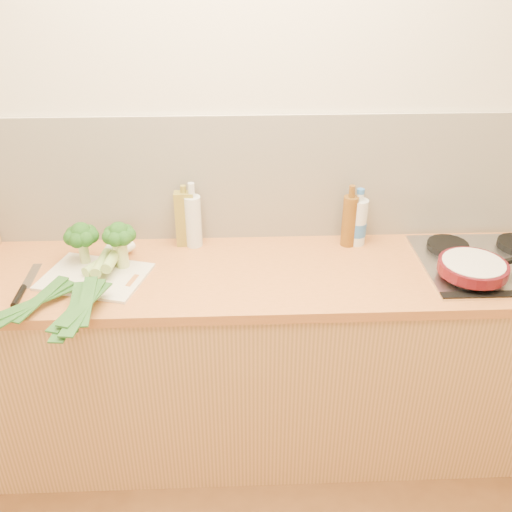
{
  "coord_description": "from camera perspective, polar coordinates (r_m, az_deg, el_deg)",
  "views": [
    {
      "loc": [
        -0.02,
        -0.74,
        2.06
      ],
      "look_at": [
        0.06,
        1.1,
        1.02
      ],
      "focal_mm": 40.0,
      "sensor_mm": 36.0,
      "label": 1
    }
  ],
  "objects": [
    {
      "name": "gas_hob",
      "position": [
        2.48,
        22.75,
        -0.59
      ],
      "size": [
        0.58,
        0.5,
        0.04
      ],
      "color": "silver",
      "rests_on": "counter"
    },
    {
      "name": "leek_mid",
      "position": [
        2.23,
        -15.68,
        -1.54
      ],
      "size": [
        0.13,
        0.71,
        0.04
      ],
      "rotation": [
        0.0,
        0.0,
        -0.09
      ],
      "color": "white",
      "rests_on": "chopping_board"
    },
    {
      "name": "leek_back",
      "position": [
        2.21,
        -14.75,
        -1.23
      ],
      "size": [
        0.14,
        0.69,
        0.04
      ],
      "rotation": [
        0.0,
        0.0,
        -0.12
      ],
      "color": "white",
      "rests_on": "chopping_board"
    },
    {
      "name": "leek_front",
      "position": [
        2.27,
        -16.75,
        -1.62
      ],
      "size": [
        0.41,
        0.59,
        0.04
      ],
      "rotation": [
        0.0,
        0.0,
        -0.59
      ],
      "color": "white",
      "rests_on": "chopping_board"
    },
    {
      "name": "counter",
      "position": [
        2.52,
        -1.41,
        -10.23
      ],
      "size": [
        3.2,
        0.62,
        0.9
      ],
      "color": "tan",
      "rests_on": "ground"
    },
    {
      "name": "room_shell",
      "position": [
        2.4,
        -1.75,
        7.68
      ],
      "size": [
        3.5,
        3.5,
        3.5
      ],
      "color": "beige",
      "rests_on": "ground"
    },
    {
      "name": "amber_bottle",
      "position": [
        2.43,
        9.33,
        3.56
      ],
      "size": [
        0.06,
        0.06,
        0.27
      ],
      "color": "brown",
      "rests_on": "counter"
    },
    {
      "name": "chopping_board",
      "position": [
        2.29,
        -15.79,
        -1.99
      ],
      "size": [
        0.45,
        0.38,
        0.01
      ],
      "primitive_type": "cube",
      "rotation": [
        0.0,
        0.0,
        -0.29
      ],
      "color": "silver",
      "rests_on": "counter"
    },
    {
      "name": "broccoli_left",
      "position": [
        2.34,
        -17.07,
        1.94
      ],
      "size": [
        0.14,
        0.14,
        0.17
      ],
      "color": "#B1C371",
      "rests_on": "chopping_board"
    },
    {
      "name": "water_bottle",
      "position": [
        2.45,
        10.13,
        3.26
      ],
      "size": [
        0.08,
        0.08,
        0.23
      ],
      "color": "silver",
      "rests_on": "counter"
    },
    {
      "name": "glass_bottle",
      "position": [
        2.41,
        -6.31,
        3.58
      ],
      "size": [
        0.07,
        0.07,
        0.28
      ],
      "color": "silver",
      "rests_on": "counter"
    },
    {
      "name": "skillet",
      "position": [
        2.31,
        20.92,
        -1.03
      ],
      "size": [
        0.38,
        0.26,
        0.04
      ],
      "rotation": [
        0.0,
        0.0,
        0.26
      ],
      "color": "#4D0C14",
      "rests_on": "gas_hob"
    },
    {
      "name": "chefs_knife",
      "position": [
        2.29,
        -22.36,
        -3.24
      ],
      "size": [
        0.04,
        0.31,
        0.02
      ],
      "rotation": [
        0.0,
        0.0,
        0.02
      ],
      "color": "silver",
      "rests_on": "counter"
    },
    {
      "name": "oil_tin",
      "position": [
        2.41,
        -7.1,
        3.75
      ],
      "size": [
        0.08,
        0.05,
        0.27
      ],
      "color": "olive",
      "rests_on": "counter"
    },
    {
      "name": "broccoli_right",
      "position": [
        2.26,
        -13.52,
        1.9
      ],
      "size": [
        0.13,
        0.13,
        0.19
      ],
      "color": "#B1C371",
      "rests_on": "chopping_board"
    }
  ]
}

